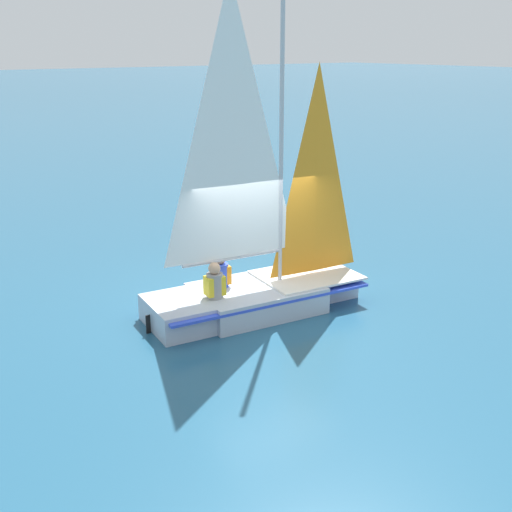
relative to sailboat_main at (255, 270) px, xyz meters
The scene contains 4 objects.
ground_plane 0.82m from the sailboat_main, behind, with size 260.00×260.00×0.00m, color #235675.
sailboat_main is the anchor object (origin of this frame).
sailor_helm 0.68m from the sailboat_main, 34.06° to the right, with size 0.37×0.34×1.16m.
sailor_crew 0.95m from the sailboat_main, ahead, with size 0.37×0.34×1.16m.
Camera 1 is at (6.73, 9.19, 4.85)m, focal length 45.00 mm.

